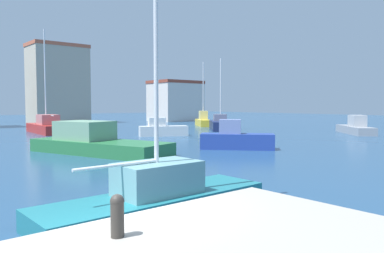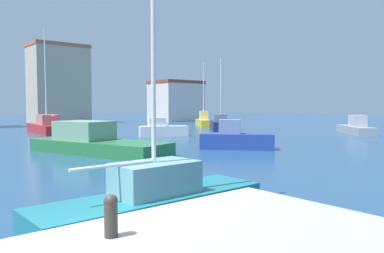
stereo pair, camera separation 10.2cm
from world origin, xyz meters
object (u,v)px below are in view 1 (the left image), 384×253
motorboat_white_distant_north (162,130)px  motorboat_blue_far_left (236,139)px  motorboat_grey_behind_lamppost (356,128)px  mooring_bollard (117,214)px  sailboat_navy_distant_east (220,124)px  sailboat_teal_near_pier (157,195)px  motorboat_green_inner_mooring (95,142)px  sailboat_yellow_outer_mooring (203,121)px  sailboat_red_mid_harbor (47,126)px

motorboat_white_distant_north → motorboat_blue_far_left: bearing=-101.0°
motorboat_blue_far_left → motorboat_grey_behind_lamppost: motorboat_blue_far_left is taller
mooring_bollard → sailboat_navy_distant_east: bearing=43.4°
sailboat_teal_near_pier → motorboat_green_inner_mooring: bearing=70.9°
sailboat_yellow_outer_mooring → sailboat_red_mid_harbor: size_ratio=0.81×
sailboat_navy_distant_east → motorboat_blue_far_left: 18.00m
sailboat_navy_distant_east → motorboat_grey_behind_lamppost: (6.20, -12.41, -0.05)m
sailboat_red_mid_harbor → sailboat_yellow_outer_mooring: bearing=-3.1°
sailboat_yellow_outer_mooring → motorboat_green_inner_mooring: size_ratio=0.89×
mooring_bollard → motorboat_grey_behind_lamppost: size_ratio=0.10×
mooring_bollard → sailboat_yellow_outer_mooring: sailboat_yellow_outer_mooring is taller
motorboat_green_inner_mooring → motorboat_grey_behind_lamppost: size_ratio=1.63×
sailboat_yellow_outer_mooring → sailboat_navy_distant_east: (-3.43, -6.71, -0.06)m
sailboat_navy_distant_east → sailboat_teal_near_pier: 32.70m
mooring_bollard → sailboat_yellow_outer_mooring: bearing=46.6°
motorboat_green_inner_mooring → motorboat_grey_behind_lamppost: motorboat_green_inner_mooring is taller
sailboat_navy_distant_east → sailboat_teal_near_pier: bearing=-137.4°
motorboat_blue_far_left → motorboat_white_distant_north: bearing=79.0°
sailboat_teal_near_pier → motorboat_white_distant_north: (14.36, 19.69, 0.08)m
motorboat_green_inner_mooring → sailboat_navy_distant_east: bearing=25.9°
mooring_bollard → motorboat_white_distant_north: (17.60, 23.41, -0.86)m
sailboat_navy_distant_east → motorboat_grey_behind_lamppost: size_ratio=1.38×
sailboat_teal_near_pier → motorboat_grey_behind_lamppost: bearing=17.8°
motorboat_white_distant_north → sailboat_teal_near_pier: bearing=-126.1°
sailboat_red_mid_harbor → motorboat_blue_far_left: bearing=-77.8°
sailboat_yellow_outer_mooring → motorboat_blue_far_left: bearing=-127.1°
sailboat_teal_near_pier → sailboat_red_mid_harbor: bearing=75.8°
sailboat_yellow_outer_mooring → sailboat_red_mid_harbor: sailboat_red_mid_harbor is taller
motorboat_green_inner_mooring → sailboat_red_mid_harbor: sailboat_red_mid_harbor is taller
motorboat_green_inner_mooring → motorboat_white_distant_north: bearing=35.4°
sailboat_red_mid_harbor → sailboat_navy_distant_east: bearing=-25.3°
motorboat_blue_far_left → sailboat_red_mid_harbor: 21.80m
motorboat_blue_far_left → motorboat_grey_behind_lamppost: bearing=3.5°
sailboat_yellow_outer_mooring → sailboat_red_mid_harbor: bearing=176.9°
sailboat_yellow_outer_mooring → motorboat_blue_far_left: 25.37m
sailboat_yellow_outer_mooring → sailboat_teal_near_pier: (-27.51, -28.85, -0.16)m
mooring_bollard → motorboat_blue_far_left: motorboat_blue_far_left is taller
sailboat_yellow_outer_mooring → sailboat_red_mid_harbor: 19.96m
sailboat_teal_near_pier → mooring_bollard: bearing=-131.1°
mooring_bollard → sailboat_yellow_outer_mooring: size_ratio=0.07×
motorboat_blue_far_left → sailboat_teal_near_pier: 14.94m
mooring_bollard → sailboat_navy_distant_east: size_ratio=0.07×
motorboat_white_distant_north → sailboat_red_mid_harbor: (-6.78, 10.23, 0.08)m
sailboat_navy_distant_east → sailboat_red_mid_harbor: sailboat_red_mid_harbor is taller
sailboat_yellow_outer_mooring → motorboat_grey_behind_lamppost: sailboat_yellow_outer_mooring is taller
mooring_bollard → sailboat_yellow_outer_mooring: (30.75, 32.57, -0.77)m
sailboat_navy_distant_east → sailboat_red_mid_harbor: size_ratio=0.77×
mooring_bollard → sailboat_teal_near_pier: bearing=48.9°
motorboat_blue_far_left → sailboat_navy_distant_east: bearing=48.7°
motorboat_blue_far_left → mooring_bollard: bearing=-141.4°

